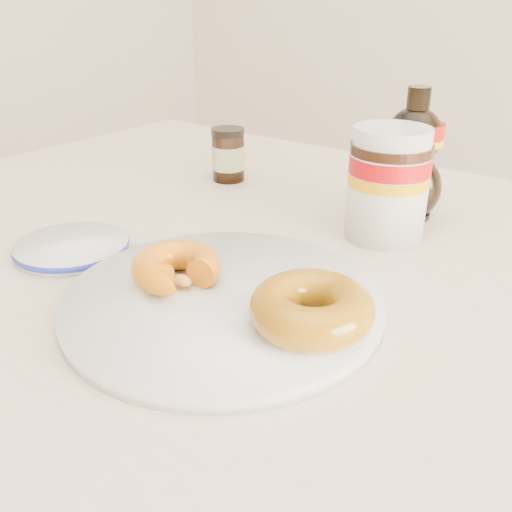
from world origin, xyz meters
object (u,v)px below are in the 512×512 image
Objects in this scene: nutella_jar at (388,180)px; blue_rim_saucer at (72,247)px; donut_whole at (312,308)px; syrup_bottle at (412,154)px; plate at (223,301)px; dining_table at (333,345)px; donut_bitten at (176,267)px; dark_jar at (228,155)px.

nutella_jar is 1.03× the size of blue_rim_saucer.
nutella_jar reaches higher than donut_whole.
donut_whole is 0.34m from syrup_bottle.
plate is 2.26× the size of nutella_jar.
plate is 2.32× the size of blue_rim_saucer.
donut_whole reaches higher than dining_table.
donut_whole reaches higher than blue_rim_saucer.
nutella_jar is (0.09, 0.25, 0.04)m from donut_bitten.
donut_whole is at bearing -41.39° from dark_jar.
dining_table is 0.27m from syrup_bottle.
plate is 0.10m from donut_whole.
syrup_bottle is (-0.06, 0.33, 0.05)m from donut_whole.
dark_jar reaches higher than donut_whole.
dark_jar is (-0.25, 0.30, 0.03)m from plate.
nutella_jar reaches higher than plate.
syrup_bottle is at bearing 53.69° from blue_rim_saucer.
nutella_jar reaches higher than dining_table.
dining_table is 10.99× the size of blue_rim_saucer.
plate is at bearing -95.77° from syrup_bottle.
nutella_jar is 0.08m from syrup_bottle.
dark_jar is (-0.29, 0.06, -0.03)m from nutella_jar.
blue_rim_saucer is (-0.31, -0.01, -0.03)m from donut_whole.
donut_bitten is at bearing -57.65° from dark_jar.
dining_table is at bearing -31.53° from dark_jar.
dark_jar is (-0.34, 0.30, 0.01)m from donut_whole.
syrup_bottle is at bearing 84.23° from plate.
syrup_bottle is at bearing 95.90° from nutella_jar.
donut_bitten is at bearing -171.95° from plate.
donut_bitten is 0.83× the size of donut_whole.
plate is at bearing -50.72° from dark_jar.
blue_rim_saucer is (-0.27, -0.13, 0.09)m from dining_table.
nutella_jar is at bearing -11.45° from dark_jar.
syrup_bottle is at bearing 100.70° from donut_whole.
donut_bitten is at bearing -110.26° from nutella_jar.
blue_rim_saucer is at bearing -83.86° from dark_jar.
plate is 3.69× the size of dark_jar.
donut_bitten is 0.67× the size of blue_rim_saucer.
dining_table is 0.16m from plate.
donut_whole is at bearing -70.65° from dining_table.
plate is at bearing -179.28° from donut_whole.
dark_jar is 0.32m from blue_rim_saucer.
dining_table is 0.20m from donut_bitten.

